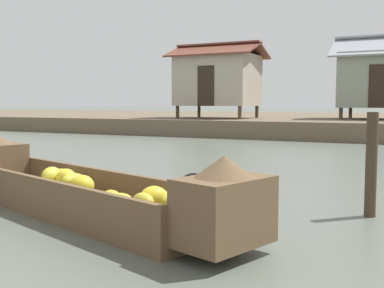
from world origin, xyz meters
TOP-DOWN VIEW (x-y plane):
  - ground_plane at (0.00, 10.00)m, footprint 300.00×300.00m
  - riverbank_strip at (0.00, 27.57)m, footprint 160.00×20.00m
  - banana_boat at (1.30, 4.65)m, footprint 5.50×2.56m
  - stilt_house_left at (-3.74, 20.81)m, footprint 4.21×3.24m
  - stilt_house_mid_left at (3.39, 22.74)m, footprint 4.16×3.74m
  - mooring_post at (4.63, 6.16)m, footprint 0.14×0.14m

SIDE VIEW (x-z plane):
  - ground_plane at x=0.00m, z-range 0.00..0.00m
  - banana_boat at x=1.30m, z-range -0.15..0.79m
  - riverbank_strip at x=0.00m, z-range 0.00..0.71m
  - mooring_post at x=4.63m, z-range 0.00..1.30m
  - stilt_house_mid_left at x=3.39m, z-range 0.63..4.37m
  - stilt_house_left at x=-3.74m, z-range 0.79..4.33m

